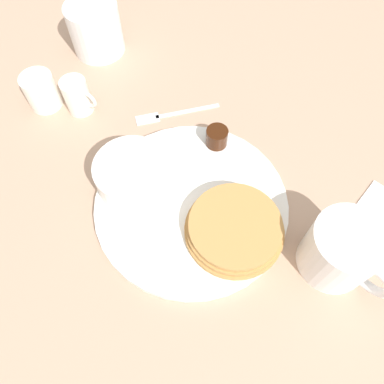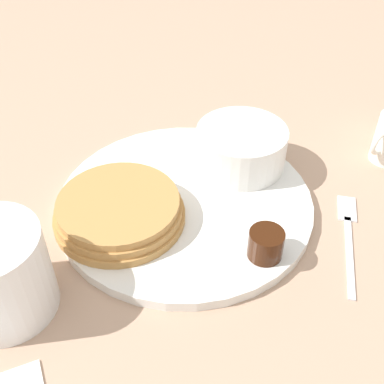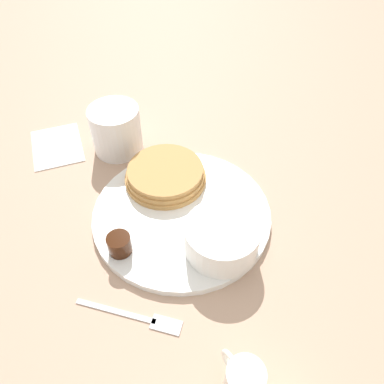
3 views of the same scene
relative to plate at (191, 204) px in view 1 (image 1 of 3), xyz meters
name	(u,v)px [view 1 (image 1 of 3)]	position (x,y,z in m)	size (l,w,h in m)	color
ground_plane	(191,206)	(0.00, 0.00, -0.01)	(4.00, 4.00, 0.00)	tan
plate	(191,204)	(0.00, 0.00, 0.00)	(0.28, 0.28, 0.01)	white
pancake_stack	(235,228)	(-0.07, -0.01, 0.02)	(0.14, 0.14, 0.03)	#B78447
bowl	(132,174)	(0.08, 0.04, 0.03)	(0.11, 0.11, 0.05)	white
syrup_cup	(217,137)	(0.05, -0.10, 0.02)	(0.03, 0.03, 0.03)	#38190A
butter_ramekin	(127,166)	(0.10, 0.03, 0.02)	(0.04, 0.04, 0.04)	white
coffee_mug	(342,252)	(-0.19, -0.08, 0.04)	(0.12, 0.09, 0.09)	white
creamer_pitcher_near	(77,96)	(0.27, 0.01, 0.03)	(0.06, 0.04, 0.06)	white
creamer_pitcher_far	(41,91)	(0.32, 0.05, 0.03)	(0.08, 0.05, 0.06)	white
fork	(168,115)	(0.16, -0.09, 0.00)	(0.08, 0.14, 0.00)	silver
second_mug	(96,28)	(0.37, -0.10, 0.04)	(0.09, 0.12, 0.09)	white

